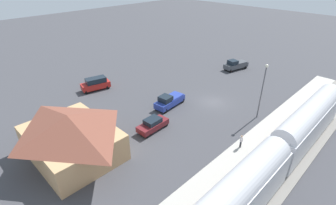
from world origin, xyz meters
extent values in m
plane|color=#424247|center=(0.00, 0.00, 0.00)|extent=(200.00, 200.00, 0.00)
cube|color=gray|center=(-14.00, 0.00, 0.09)|extent=(4.80, 70.00, 0.18)
cube|color=#59544C|center=(-14.72, 0.00, 0.24)|extent=(0.10, 70.00, 0.12)
cube|color=#59544C|center=(-13.28, 0.00, 0.24)|extent=(0.10, 70.00, 0.12)
cube|color=#B7B2A8|center=(-10.00, 0.00, 0.15)|extent=(3.20, 46.00, 0.30)
cube|color=silver|center=(-14.00, 0.21, 2.15)|extent=(2.90, 16.34, 3.70)
cube|color=red|center=(-12.54, 0.21, 1.85)|extent=(0.04, 15.03, 0.36)
cylinder|color=silver|center=(-14.00, 0.21, 3.90)|extent=(2.75, 15.69, 2.76)
cube|color=red|center=(-12.54, 17.35, 1.85)|extent=(0.04, 15.03, 0.36)
cylinder|color=silver|center=(-14.00, 17.35, 3.90)|extent=(2.75, 15.69, 2.76)
cube|color=tan|center=(4.00, 22.00, 1.68)|extent=(10.67, 8.28, 3.35)
pyramid|color=brown|center=(4.00, 22.00, 4.39)|extent=(11.47, 9.08, 2.07)
cube|color=#4C3323|center=(4.00, 17.83, 1.05)|extent=(1.10, 0.08, 2.10)
cylinder|color=#333338|center=(-9.31, 7.45, 0.72)|extent=(0.22, 0.22, 0.85)
cylinder|color=silver|center=(-9.31, 7.45, 1.46)|extent=(0.36, 0.36, 0.62)
sphere|color=tan|center=(-9.31, 7.45, 1.89)|extent=(0.24, 0.24, 0.24)
cube|color=#283D9E|center=(4.14, 5.88, 0.84)|extent=(2.42, 5.55, 0.92)
cube|color=#19232D|center=(4.05, 6.91, 1.72)|extent=(1.87, 1.87, 0.84)
cylinder|color=black|center=(3.10, 7.95, 0.38)|extent=(0.22, 0.76, 0.76)
cylinder|color=black|center=(4.81, 8.10, 0.38)|extent=(0.22, 0.76, 0.76)
cylinder|color=black|center=(3.47, 3.67, 0.38)|extent=(0.22, 0.76, 0.76)
cylinder|color=black|center=(5.18, 3.82, 0.38)|extent=(0.22, 0.76, 0.76)
cube|color=#283D9E|center=(4.22, 4.94, 1.40)|extent=(2.11, 3.12, 0.20)
cube|color=maroon|center=(1.21, 12.13, 0.72)|extent=(2.02, 4.57, 0.76)
cube|color=#19232D|center=(1.21, 12.13, 1.42)|extent=(1.70, 2.22, 0.64)
cylinder|color=black|center=(0.34, 13.79, 0.34)|extent=(0.22, 0.68, 0.68)
cylinder|color=black|center=(1.94, 13.86, 0.34)|extent=(0.22, 0.68, 0.68)
cylinder|color=black|center=(0.48, 10.40, 0.34)|extent=(0.22, 0.68, 0.68)
cylinder|color=black|center=(2.08, 10.46, 0.34)|extent=(0.22, 0.68, 0.68)
cube|color=red|center=(17.68, 10.84, 0.84)|extent=(3.02, 5.22, 1.00)
cube|color=#19232D|center=(17.65, 10.69, 1.78)|extent=(2.46, 3.73, 0.88)
cylinder|color=black|center=(17.27, 12.88, 0.34)|extent=(0.22, 0.68, 0.68)
cylinder|color=black|center=(18.95, 12.49, 0.34)|extent=(0.22, 0.68, 0.68)
cylinder|color=black|center=(16.41, 9.18, 0.34)|extent=(0.22, 0.68, 0.68)
cylinder|color=black|center=(18.08, 8.79, 0.34)|extent=(0.22, 0.68, 0.68)
cube|color=#47494F|center=(5.41, -15.42, 0.84)|extent=(3.23, 5.72, 0.92)
cube|color=#19232D|center=(5.67, -14.43, 1.72)|extent=(2.10, 2.10, 0.84)
cylinder|color=black|center=(5.11, -13.12, 0.38)|extent=(0.22, 0.76, 0.76)
cylinder|color=black|center=(6.78, -13.55, 0.38)|extent=(0.22, 0.76, 0.76)
cylinder|color=black|center=(4.05, -17.29, 0.38)|extent=(0.22, 0.76, 0.76)
cylinder|color=black|center=(5.72, -17.72, 0.38)|extent=(0.22, 0.76, 0.76)
cube|color=#47494F|center=(5.18, -16.34, 1.40)|extent=(2.54, 3.34, 0.20)
cylinder|color=#515156|center=(-7.20, -0.80, 3.87)|extent=(0.16, 0.16, 7.74)
sphere|color=#EAE5C6|center=(-7.20, -0.80, 7.92)|extent=(0.44, 0.44, 0.44)
camera|label=1|loc=(-20.32, 30.93, 19.81)|focal=27.26mm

